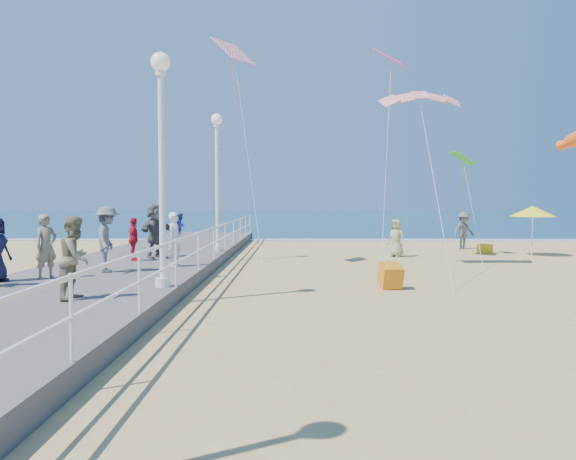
{
  "coord_description": "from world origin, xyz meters",
  "views": [
    {
      "loc": [
        -2.29,
        -12.77,
        2.39
      ],
      "look_at": [
        -2.5,
        2.0,
        1.6
      ],
      "focal_mm": 35.0,
      "sensor_mm": 36.0,
      "label": 1
    }
  ],
  "objects_px": {
    "beach_walker_a": "(464,230)",
    "lamp_post_mid": "(161,144)",
    "beach_chair_left": "(485,249)",
    "spectator_5": "(155,231)",
    "woman_holding_toddler": "(175,239)",
    "spectator_6": "(46,247)",
    "beach_walker_c": "(396,238)",
    "lamp_post_far": "(217,167)",
    "spectator_3": "(133,239)",
    "spectator_1": "(75,258)",
    "spectator_2": "(107,239)",
    "box_kite": "(391,278)",
    "beach_umbrella": "(533,211)",
    "toddler_held": "(181,225)"
  },
  "relations": [
    {
      "from": "spectator_3",
      "to": "spectator_6",
      "type": "height_order",
      "value": "spectator_6"
    },
    {
      "from": "lamp_post_far",
      "to": "spectator_1",
      "type": "xyz_separation_m",
      "value": [
        -1.37,
        -10.64,
        -2.42
      ]
    },
    {
      "from": "box_kite",
      "to": "beach_chair_left",
      "type": "bearing_deg",
      "value": 50.93
    },
    {
      "from": "spectator_5",
      "to": "box_kite",
      "type": "xyz_separation_m",
      "value": [
        7.41,
        -4.31,
        -1.03
      ]
    },
    {
      "from": "beach_walker_c",
      "to": "beach_chair_left",
      "type": "distance_m",
      "value": 4.68
    },
    {
      "from": "toddler_held",
      "to": "beach_chair_left",
      "type": "relative_size",
      "value": 1.36
    },
    {
      "from": "beach_chair_left",
      "to": "spectator_5",
      "type": "bearing_deg",
      "value": -155.8
    },
    {
      "from": "spectator_6",
      "to": "lamp_post_far",
      "type": "bearing_deg",
      "value": 9.47
    },
    {
      "from": "beach_walker_a",
      "to": "lamp_post_mid",
      "type": "bearing_deg",
      "value": -151.69
    },
    {
      "from": "beach_umbrella",
      "to": "beach_chair_left",
      "type": "relative_size",
      "value": 3.89
    },
    {
      "from": "spectator_5",
      "to": "beach_chair_left",
      "type": "height_order",
      "value": "spectator_5"
    },
    {
      "from": "lamp_post_far",
      "to": "spectator_2",
      "type": "relative_size",
      "value": 2.91
    },
    {
      "from": "woman_holding_toddler",
      "to": "beach_umbrella",
      "type": "bearing_deg",
      "value": -40.54
    },
    {
      "from": "toddler_held",
      "to": "beach_walker_a",
      "type": "distance_m",
      "value": 15.66
    },
    {
      "from": "beach_umbrella",
      "to": "spectator_2",
      "type": "bearing_deg",
      "value": -150.21
    },
    {
      "from": "lamp_post_far",
      "to": "woman_holding_toddler",
      "type": "bearing_deg",
      "value": -96.22
    },
    {
      "from": "beach_walker_a",
      "to": "box_kite",
      "type": "distance_m",
      "value": 13.56
    },
    {
      "from": "spectator_1",
      "to": "beach_umbrella",
      "type": "height_order",
      "value": "beach_umbrella"
    },
    {
      "from": "lamp_post_far",
      "to": "toddler_held",
      "type": "xyz_separation_m",
      "value": [
        -0.41,
        -4.95,
        -2.04
      ]
    },
    {
      "from": "spectator_5",
      "to": "beach_umbrella",
      "type": "relative_size",
      "value": 0.87
    },
    {
      "from": "woman_holding_toddler",
      "to": "beach_walker_c",
      "type": "xyz_separation_m",
      "value": [
        7.84,
        6.87,
        -0.42
      ]
    },
    {
      "from": "toddler_held",
      "to": "spectator_2",
      "type": "xyz_separation_m",
      "value": [
        -1.73,
        -1.52,
        -0.31
      ]
    },
    {
      "from": "toddler_held",
      "to": "spectator_2",
      "type": "height_order",
      "value": "spectator_2"
    },
    {
      "from": "toddler_held",
      "to": "beach_walker_a",
      "type": "bearing_deg",
      "value": -26.84
    },
    {
      "from": "toddler_held",
      "to": "spectator_6",
      "type": "distance_m",
      "value": 4.01
    },
    {
      "from": "lamp_post_far",
      "to": "toddler_held",
      "type": "distance_m",
      "value": 5.37
    },
    {
      "from": "spectator_1",
      "to": "box_kite",
      "type": "bearing_deg",
      "value": -57.83
    },
    {
      "from": "spectator_3",
      "to": "spectator_6",
      "type": "relative_size",
      "value": 0.87
    },
    {
      "from": "toddler_held",
      "to": "spectator_6",
      "type": "height_order",
      "value": "spectator_6"
    },
    {
      "from": "woman_holding_toddler",
      "to": "beach_walker_c",
      "type": "distance_m",
      "value": 10.43
    },
    {
      "from": "box_kite",
      "to": "woman_holding_toddler",
      "type": "bearing_deg",
      "value": 155.53
    },
    {
      "from": "spectator_5",
      "to": "beach_walker_c",
      "type": "relative_size",
      "value": 1.17
    },
    {
      "from": "box_kite",
      "to": "beach_umbrella",
      "type": "bearing_deg",
      "value": 41.24
    },
    {
      "from": "beach_umbrella",
      "to": "toddler_held",
      "type": "bearing_deg",
      "value": -151.93
    },
    {
      "from": "spectator_3",
      "to": "beach_walker_c",
      "type": "distance_m",
      "value": 10.93
    },
    {
      "from": "spectator_5",
      "to": "beach_walker_a",
      "type": "distance_m",
      "value": 15.3
    },
    {
      "from": "beach_chair_left",
      "to": "box_kite",
      "type": "bearing_deg",
      "value": -120.09
    },
    {
      "from": "spectator_6",
      "to": "beach_walker_a",
      "type": "relative_size",
      "value": 0.9
    },
    {
      "from": "spectator_1",
      "to": "beach_chair_left",
      "type": "bearing_deg",
      "value": -39.11
    },
    {
      "from": "spectator_6",
      "to": "beach_walker_c",
      "type": "relative_size",
      "value": 1.03
    },
    {
      "from": "woman_holding_toddler",
      "to": "beach_chair_left",
      "type": "height_order",
      "value": "woman_holding_toddler"
    },
    {
      "from": "spectator_5",
      "to": "beach_chair_left",
      "type": "relative_size",
      "value": 3.38
    },
    {
      "from": "spectator_2",
      "to": "spectator_1",
      "type": "bearing_deg",
      "value": 178.45
    },
    {
      "from": "lamp_post_far",
      "to": "spectator_3",
      "type": "bearing_deg",
      "value": -122.58
    },
    {
      "from": "spectator_2",
      "to": "beach_walker_a",
      "type": "relative_size",
      "value": 1.0
    },
    {
      "from": "spectator_5",
      "to": "spectator_6",
      "type": "bearing_deg",
      "value": -170.5
    },
    {
      "from": "spectator_2",
      "to": "lamp_post_far",
      "type": "bearing_deg",
      "value": -30.23
    },
    {
      "from": "lamp_post_far",
      "to": "spectator_5",
      "type": "relative_size",
      "value": 2.86
    },
    {
      "from": "spectator_2",
      "to": "beach_walker_c",
      "type": "distance_m",
      "value": 12.53
    },
    {
      "from": "beach_walker_c",
      "to": "spectator_1",
      "type": "bearing_deg",
      "value": -79.75
    }
  ]
}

